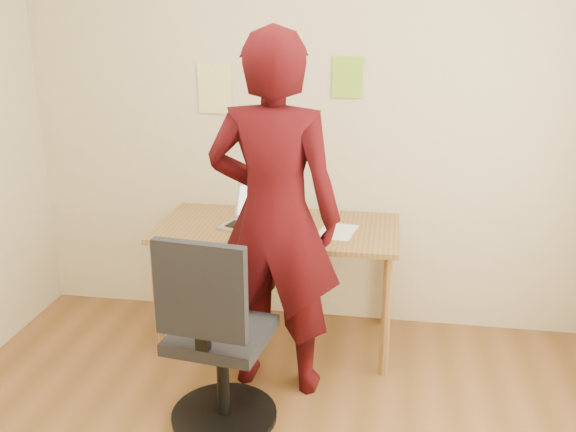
% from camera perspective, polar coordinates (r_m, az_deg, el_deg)
% --- Properties ---
extents(room, '(3.58, 3.58, 2.78)m').
position_cam_1_polar(room, '(2.25, -4.42, 2.15)').
color(room, brown).
rests_on(room, ground).
extents(desk, '(1.40, 0.70, 0.74)m').
position_cam_1_polar(desk, '(3.77, -0.92, -2.14)').
color(desk, olive).
rests_on(desk, ground).
extents(laptop, '(0.37, 0.35, 0.22)m').
position_cam_1_polar(laptop, '(3.74, -3.19, -0.14)').
color(laptop, '#AEAEB5').
rests_on(laptop, desk).
extents(paper_sheet, '(0.24, 0.31, 0.00)m').
position_cam_1_polar(paper_sheet, '(3.67, 4.38, -1.37)').
color(paper_sheet, white).
rests_on(paper_sheet, desk).
extents(phone, '(0.09, 0.14, 0.01)m').
position_cam_1_polar(phone, '(3.52, 1.48, -2.10)').
color(phone, black).
rests_on(phone, desk).
extents(wall_note_left, '(0.21, 0.00, 0.30)m').
position_cam_1_polar(wall_note_left, '(4.02, -6.52, 11.17)').
color(wall_note_left, '#F0E98F').
rests_on(wall_note_left, room).
extents(wall_note_mid, '(0.21, 0.00, 0.30)m').
position_cam_1_polar(wall_note_mid, '(3.90, -0.28, 13.93)').
color(wall_note_mid, '#F0E98F').
rests_on(wall_note_mid, room).
extents(wall_note_right, '(0.18, 0.00, 0.24)m').
position_cam_1_polar(wall_note_right, '(3.87, 5.31, 12.16)').
color(wall_note_right, '#88C62C').
rests_on(wall_note_right, room).
extents(office_chair, '(0.53, 0.53, 1.02)m').
position_cam_1_polar(office_chair, '(3.11, -6.39, -11.53)').
color(office_chair, black).
rests_on(office_chair, ground).
extents(person, '(0.72, 0.50, 1.89)m').
position_cam_1_polar(person, '(3.24, -1.23, -0.14)').
color(person, '#3A070B').
rests_on(person, ground).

